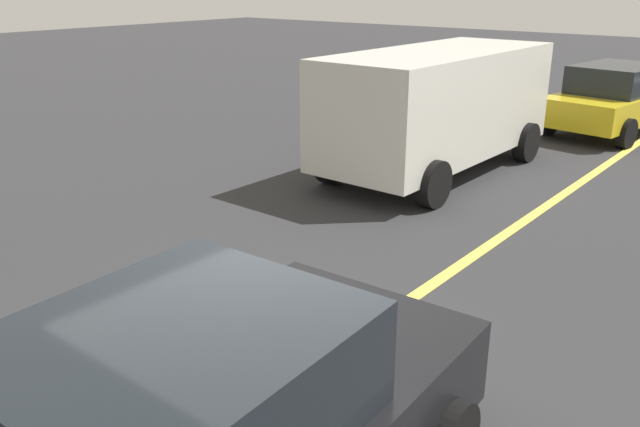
% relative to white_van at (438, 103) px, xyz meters
% --- Properties ---
extents(ground_plane, '(80.00, 80.00, 0.00)m').
position_rel_white_van_xyz_m(ground_plane, '(-7.06, -2.37, -1.27)').
color(ground_plane, '#2D2D30').
extents(lane_marking_centre, '(28.00, 0.16, 0.01)m').
position_rel_white_van_xyz_m(lane_marking_centre, '(-4.06, -2.37, -1.26)').
color(lane_marking_centre, '#E0D14C').
extents(white_van, '(5.23, 2.32, 2.20)m').
position_rel_white_van_xyz_m(white_van, '(0.00, 0.00, 0.00)').
color(white_van, silver).
rests_on(white_van, ground_plane).
extents(car_yellow_far_lane, '(4.66, 2.47, 1.54)m').
position_rel_white_van_xyz_m(car_yellow_far_lane, '(5.58, -1.59, -0.49)').
color(car_yellow_far_lane, gold).
rests_on(car_yellow_far_lane, ground_plane).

